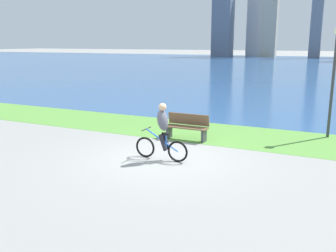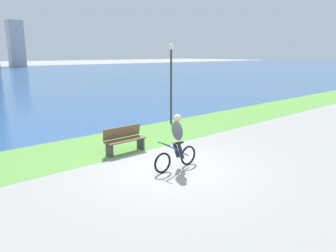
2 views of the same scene
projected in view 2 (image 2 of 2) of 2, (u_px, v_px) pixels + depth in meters
The scene contains 5 objects.
ground_plane at pixel (172, 168), 9.66m from camera, with size 300.00×300.00×0.00m, color gray.
grass_strip_bayside at pixel (110, 143), 12.25m from camera, with size 120.00×3.31×0.01m, color #59933D.
cyclist_lead at pixel (177, 142), 9.42m from camera, with size 1.65×0.52×1.65m.
bench_near_path at pixel (124, 140), 11.11m from camera, with size 1.50×0.47×0.90m.
lamppost_tall at pixel (171, 72), 15.31m from camera, with size 0.28×0.28×3.83m.
Camera 2 is at (-6.17, -6.75, 3.37)m, focal length 34.18 mm.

